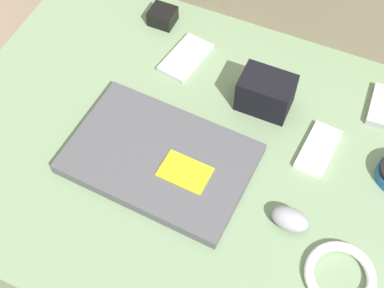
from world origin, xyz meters
TOP-DOWN VIEW (x-y plane):
  - ground_plane at (0.00, 0.00)m, footprint 8.00×8.00m
  - couch_seat at (0.00, 0.00)m, footprint 0.96×0.72m
  - laptop at (-0.04, -0.05)m, footprint 0.35×0.24m
  - computer_mouse at (0.22, -0.07)m, footprint 0.07×0.04m
  - phone_black at (-0.10, 0.20)m, footprint 0.09×0.13m
  - phone_small at (0.22, 0.09)m, footprint 0.07×0.12m
  - camera_pouch at (0.09, 0.16)m, footprint 0.10×0.07m
  - charger_brick at (-0.20, 0.28)m, footprint 0.06×0.05m
  - cable_coil at (0.32, -0.13)m, footprint 0.12×0.12m

SIDE VIEW (x-z plane):
  - ground_plane at x=0.00m, z-range 0.00..0.00m
  - couch_seat at x=0.00m, z-range 0.00..0.11m
  - phone_black at x=-0.10m, z-range 0.11..0.12m
  - phone_small at x=0.22m, z-range 0.11..0.12m
  - cable_coil at x=0.32m, z-range 0.11..0.13m
  - laptop at x=-0.04m, z-range 0.11..0.13m
  - charger_brick at x=-0.20m, z-range 0.11..0.14m
  - computer_mouse at x=0.22m, z-range 0.11..0.14m
  - camera_pouch at x=0.09m, z-range 0.11..0.19m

